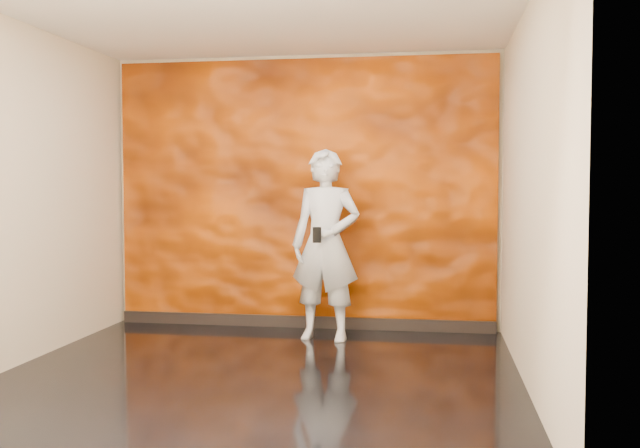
# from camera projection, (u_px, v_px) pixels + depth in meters

# --- Properties ---
(room) EXTENTS (4.02, 4.02, 2.81)m
(room) POSITION_uv_depth(u_px,v_px,m) (256.00, 194.00, 5.39)
(room) COLOR black
(room) RESTS_ON ground
(feature_wall) EXTENTS (3.90, 0.06, 2.75)m
(feature_wall) POSITION_uv_depth(u_px,v_px,m) (303.00, 194.00, 7.32)
(feature_wall) COLOR #D75100
(feature_wall) RESTS_ON ground
(baseboard) EXTENTS (3.90, 0.04, 0.12)m
(baseboard) POSITION_uv_depth(u_px,v_px,m) (303.00, 322.00, 7.35)
(baseboard) COLOR black
(baseboard) RESTS_ON ground
(man) EXTENTS (0.71, 0.51, 1.81)m
(man) POSITION_uv_depth(u_px,v_px,m) (326.00, 245.00, 6.75)
(man) COLOR #AEB4BE
(man) RESTS_ON ground
(phone) EXTENTS (0.08, 0.04, 0.15)m
(phone) POSITION_uv_depth(u_px,v_px,m) (317.00, 235.00, 6.48)
(phone) COLOR black
(phone) RESTS_ON man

